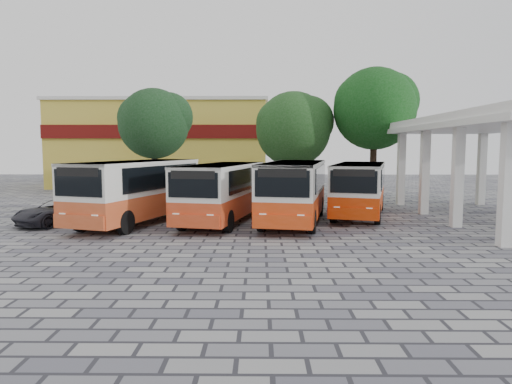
{
  "coord_description": "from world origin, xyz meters",
  "views": [
    {
      "loc": [
        -1.45,
        -19.72,
        3.75
      ],
      "look_at": [
        -1.68,
        3.53,
        1.5
      ],
      "focal_mm": 32.0,
      "sensor_mm": 36.0,
      "label": 1
    }
  ],
  "objects_px": {
    "bus_centre_left": "(222,189)",
    "bus_centre_right": "(294,188)",
    "bus_far_left": "(137,187)",
    "bus_far_right": "(360,186)",
    "parked_car": "(60,212)"
  },
  "relations": [
    {
      "from": "bus_far_right",
      "to": "bus_far_left",
      "type": "bearing_deg",
      "value": -151.44
    },
    {
      "from": "bus_centre_right",
      "to": "bus_far_right",
      "type": "distance_m",
      "value": 4.42
    },
    {
      "from": "bus_centre_left",
      "to": "bus_far_right",
      "type": "relative_size",
      "value": 1.01
    },
    {
      "from": "bus_centre_left",
      "to": "bus_centre_right",
      "type": "xyz_separation_m",
      "value": [
        3.62,
        -0.13,
        0.06
      ]
    },
    {
      "from": "bus_centre_right",
      "to": "bus_far_right",
      "type": "height_order",
      "value": "bus_centre_right"
    },
    {
      "from": "bus_centre_left",
      "to": "bus_far_left",
      "type": "bearing_deg",
      "value": -163.03
    },
    {
      "from": "bus_far_left",
      "to": "bus_centre_right",
      "type": "bearing_deg",
      "value": 19.19
    },
    {
      "from": "bus_centre_left",
      "to": "parked_car",
      "type": "distance_m",
      "value": 8.11
    },
    {
      "from": "bus_far_right",
      "to": "parked_car",
      "type": "height_order",
      "value": "bus_far_right"
    },
    {
      "from": "bus_far_left",
      "to": "bus_centre_right",
      "type": "height_order",
      "value": "bus_far_left"
    },
    {
      "from": "bus_centre_right",
      "to": "bus_far_right",
      "type": "relative_size",
      "value": 1.04
    },
    {
      "from": "bus_far_left",
      "to": "bus_centre_right",
      "type": "relative_size",
      "value": 1.03
    },
    {
      "from": "bus_centre_left",
      "to": "parked_car",
      "type": "height_order",
      "value": "bus_centre_left"
    },
    {
      "from": "bus_centre_left",
      "to": "parked_car",
      "type": "relative_size",
      "value": 1.94
    },
    {
      "from": "bus_far_left",
      "to": "bus_far_right",
      "type": "relative_size",
      "value": 1.07
    }
  ]
}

